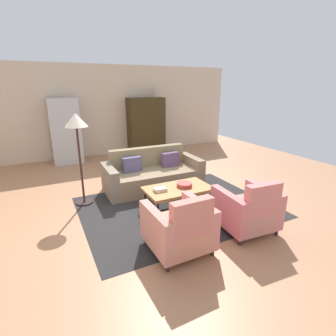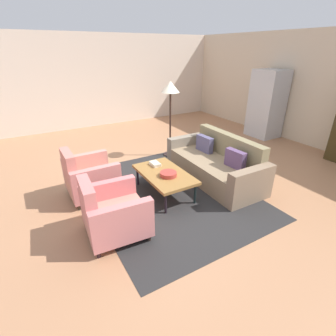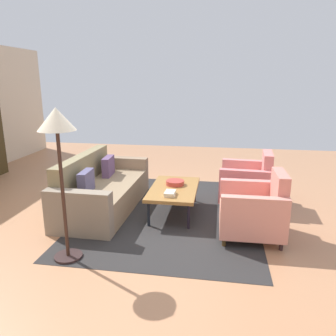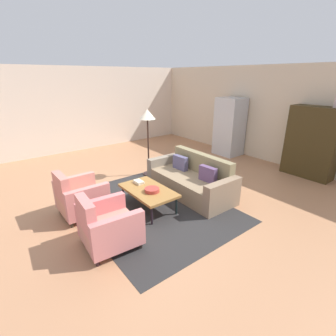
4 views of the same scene
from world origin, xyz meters
TOP-DOWN VIEW (x-y plane):
  - ground_plane at (0.00, 0.00)m, footprint 11.25×11.25m
  - area_rug at (0.34, -0.19)m, footprint 3.40×2.60m
  - couch at (0.34, 0.94)m, footprint 2.12×0.94m
  - coffee_table at (0.34, -0.24)m, footprint 1.20×0.70m
  - armchair_left at (-0.26, -1.41)m, footprint 0.81×0.81m
  - armchair_right at (0.93, -1.41)m, footprint 0.85×0.85m
  - fruit_bowl at (0.47, -0.24)m, footprint 0.28×0.28m
  - book_stack at (-0.02, -0.24)m, footprint 0.23×0.17m
  - floor_lamp at (-1.17, 0.77)m, footprint 0.40×0.40m

SIDE VIEW (x-z plane):
  - ground_plane at x=0.00m, z-range 0.00..0.00m
  - area_rug at x=0.34m, z-range 0.00..0.01m
  - couch at x=0.34m, z-range -0.14..0.72m
  - armchair_left at x=-0.26m, z-range -0.10..0.78m
  - armchair_right at x=0.93m, z-range -0.10..0.78m
  - coffee_table at x=0.34m, z-range 0.17..0.58m
  - book_stack at x=-0.02m, z-range 0.41..0.47m
  - fruit_bowl at x=0.47m, z-range 0.41..0.48m
  - floor_lamp at x=-1.17m, z-range 0.58..2.30m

